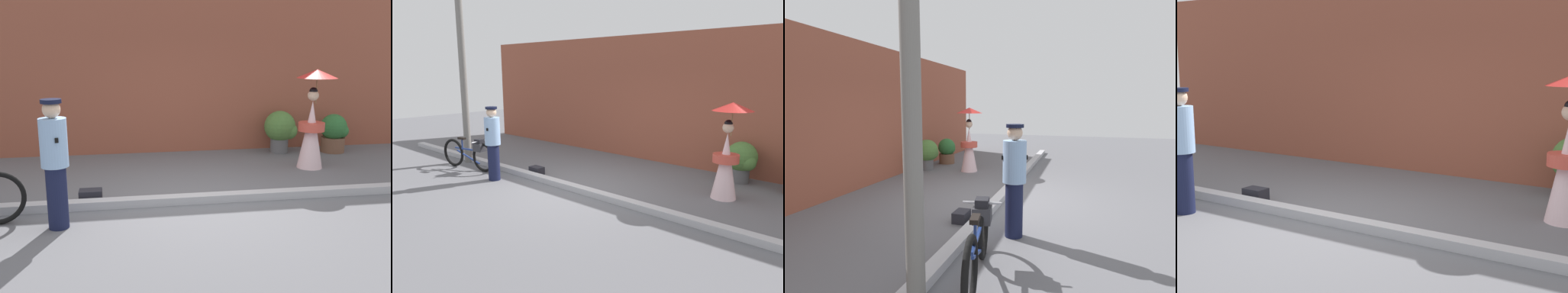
% 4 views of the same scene
% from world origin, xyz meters
% --- Properties ---
extents(ground_plane, '(30.00, 30.00, 0.00)m').
position_xyz_m(ground_plane, '(0.00, 0.00, 0.00)').
color(ground_plane, slate).
extents(building_wall, '(14.00, 0.40, 3.40)m').
position_xyz_m(building_wall, '(0.00, 3.53, 1.70)').
color(building_wall, brown).
rests_on(building_wall, ground_plane).
extents(sidewalk_curb, '(14.00, 0.20, 0.12)m').
position_xyz_m(sidewalk_curb, '(0.00, 0.00, 0.06)').
color(sidewalk_curb, '#B2B2B7').
rests_on(sidewalk_curb, ground_plane).
extents(bicycle_near_officer, '(1.78, 0.52, 0.80)m').
position_xyz_m(bicycle_near_officer, '(-3.10, -0.50, 0.42)').
color(bicycle_near_officer, black).
rests_on(bicycle_near_officer, ground_plane).
extents(person_officer, '(0.34, 0.37, 1.66)m').
position_xyz_m(person_officer, '(-1.85, -0.65, 0.89)').
color(person_officer, '#141938').
rests_on(person_officer, ground_plane).
extents(person_with_parasol, '(0.75, 0.75, 1.87)m').
position_xyz_m(person_with_parasol, '(2.53, 1.61, 0.92)').
color(person_with_parasol, silver).
rests_on(person_with_parasol, ground_plane).
extents(potted_plant_by_door, '(0.69, 0.67, 0.92)m').
position_xyz_m(potted_plant_by_door, '(2.39, 2.88, 0.52)').
color(potted_plant_by_door, '#59595B').
rests_on(potted_plant_by_door, ground_plane).
extents(potted_plant_small, '(0.58, 0.57, 0.84)m').
position_xyz_m(potted_plant_small, '(3.57, 2.75, 0.43)').
color(potted_plant_small, brown).
rests_on(potted_plant_small, ground_plane).
extents(backpack_on_pavement, '(0.34, 0.22, 0.18)m').
position_xyz_m(backpack_on_pavement, '(-1.51, 0.30, 0.10)').
color(backpack_on_pavement, '#26262D').
rests_on(backpack_on_pavement, ground_plane).
extents(utility_pole, '(0.18, 0.18, 4.80)m').
position_xyz_m(utility_pole, '(-3.85, -0.12, 2.40)').
color(utility_pole, slate).
rests_on(utility_pole, ground_plane).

